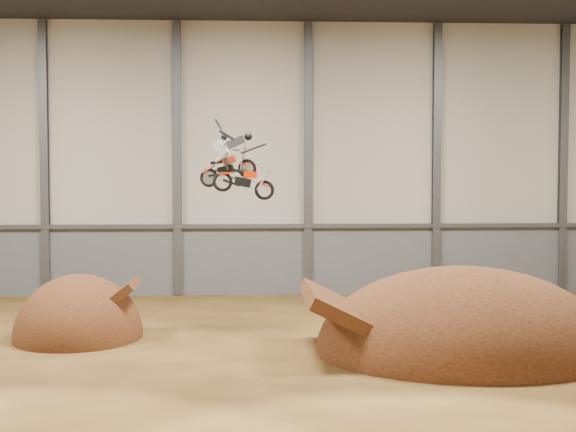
{
  "coord_description": "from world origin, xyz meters",
  "views": [
    {
      "loc": [
        0.23,
        -26.24,
        6.21
      ],
      "look_at": [
        1.76,
        4.0,
        4.63
      ],
      "focal_mm": 50.0,
      "sensor_mm": 36.0,
      "label": 1
    }
  ],
  "objects_px": {
    "fmx_rider_a": "(230,155)",
    "takeoff_ramp": "(79,337)",
    "landing_ramp": "(463,352)",
    "fmx_rider_b": "(242,160)"
  },
  "relations": [
    {
      "from": "landing_ramp",
      "to": "fmx_rider_b",
      "type": "bearing_deg",
      "value": 159.49
    },
    {
      "from": "takeoff_ramp",
      "to": "landing_ramp",
      "type": "bearing_deg",
      "value": -12.9
    },
    {
      "from": "takeoff_ramp",
      "to": "fmx_rider_b",
      "type": "xyz_separation_m",
      "value": [
        6.21,
        -0.3,
        6.74
      ]
    },
    {
      "from": "landing_ramp",
      "to": "fmx_rider_a",
      "type": "distance_m",
      "value": 11.26
    },
    {
      "from": "takeoff_ramp",
      "to": "fmx_rider_b",
      "type": "bearing_deg",
      "value": -2.75
    },
    {
      "from": "takeoff_ramp",
      "to": "fmx_rider_a",
      "type": "height_order",
      "value": "fmx_rider_a"
    },
    {
      "from": "takeoff_ramp",
      "to": "fmx_rider_a",
      "type": "distance_m",
      "value": 9.02
    },
    {
      "from": "landing_ramp",
      "to": "fmx_rider_a",
      "type": "xyz_separation_m",
      "value": [
        -8.2,
        3.39,
        6.93
      ]
    },
    {
      "from": "fmx_rider_a",
      "to": "fmx_rider_b",
      "type": "xyz_separation_m",
      "value": [
        0.45,
        -0.49,
        -0.19
      ]
    },
    {
      "from": "fmx_rider_a",
      "to": "takeoff_ramp",
      "type": "bearing_deg",
      "value": -161.8
    }
  ]
}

